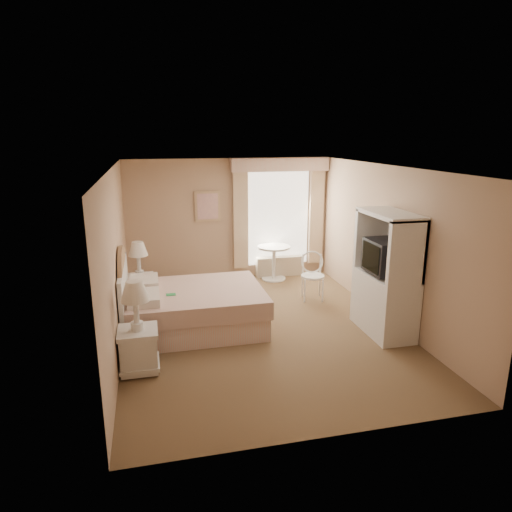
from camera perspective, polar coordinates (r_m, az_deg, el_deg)
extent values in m
cube|color=brown|center=(7.28, 0.61, -9.03)|extent=(4.20, 5.50, 0.01)
cube|color=silver|center=(6.67, 0.67, 10.99)|extent=(4.20, 5.50, 0.01)
cube|color=tan|center=(9.50, -3.36, 4.56)|extent=(4.20, 0.01, 2.50)
cube|color=tan|center=(4.39, 9.37, -8.23)|extent=(4.20, 0.01, 2.50)
cube|color=tan|center=(6.70, -17.08, -0.52)|extent=(0.01, 5.50, 2.50)
cube|color=tan|center=(7.64, 16.12, 1.41)|extent=(0.01, 5.50, 2.50)
cube|color=white|center=(9.71, 2.81, 4.79)|extent=(1.30, 0.02, 2.00)
cube|color=beige|center=(9.47, -1.96, 4.54)|extent=(0.30, 0.08, 2.05)
cube|color=beige|center=(9.92, 7.52, 4.90)|extent=(0.30, 0.08, 2.05)
cube|color=#E0A492|center=(9.49, 3.05, 11.37)|extent=(2.05, 0.20, 0.28)
cube|color=beige|center=(9.86, 2.88, -1.26)|extent=(1.00, 0.22, 0.42)
cube|color=tan|center=(9.36, -6.08, 6.21)|extent=(0.52, 0.03, 0.62)
cube|color=beige|center=(9.34, -6.07, 6.19)|extent=(0.42, 0.02, 0.52)
cube|color=#E0A492|center=(7.32, -7.61, -7.56)|extent=(2.06, 1.57, 0.35)
cube|color=#CCAC99|center=(7.20, -7.70, -5.25)|extent=(2.12, 1.63, 0.27)
cube|color=beige|center=(6.76, -13.84, -5.16)|extent=(0.44, 0.61, 0.14)
cube|color=beige|center=(7.47, -13.83, -3.22)|extent=(0.44, 0.61, 0.14)
cube|color=#28924A|center=(6.99, -10.59, -4.76)|extent=(0.14, 0.10, 0.01)
cube|color=silver|center=(7.17, -16.12, -5.39)|extent=(0.06, 1.67, 1.08)
cylinder|color=#977350|center=(7.14, -16.18, -4.65)|extent=(0.05, 1.48, 1.48)
cube|color=white|center=(6.15, -14.41, -11.51)|extent=(0.46, 0.46, 0.50)
cube|color=white|center=(6.04, -14.58, -9.15)|extent=(0.50, 0.50, 0.06)
cube|color=white|center=(6.23, -14.31, -12.91)|extent=(0.50, 0.50, 0.05)
cylinder|color=silver|center=(6.01, -14.63, -8.45)|extent=(0.16, 0.16, 0.10)
cylinder|color=silver|center=(5.93, -14.76, -6.69)|extent=(0.07, 0.07, 0.40)
cone|color=white|center=(5.84, -14.93, -4.24)|extent=(0.36, 0.36, 0.26)
cube|color=white|center=(8.39, -14.21, -4.32)|extent=(0.44, 0.44, 0.47)
cube|color=white|center=(8.31, -14.33, -2.59)|extent=(0.47, 0.47, 0.06)
cube|color=white|center=(8.45, -14.14, -5.35)|extent=(0.47, 0.47, 0.05)
cylinder|color=silver|center=(8.29, -14.36, -2.09)|extent=(0.15, 0.15, 0.09)
cylinder|color=silver|center=(8.24, -14.44, -0.83)|extent=(0.07, 0.07, 0.38)
cone|color=white|center=(8.17, -14.56, 0.89)|extent=(0.34, 0.34, 0.25)
cylinder|color=silver|center=(9.66, 2.21, -2.81)|extent=(0.50, 0.50, 0.03)
cylinder|color=silver|center=(9.56, 2.23, -0.84)|extent=(0.08, 0.08, 0.68)
cylinder|color=white|center=(9.47, 2.25, 1.13)|extent=(0.68, 0.68, 0.04)
cylinder|color=silver|center=(8.33, 6.10, -4.35)|extent=(0.03, 0.03, 0.43)
cylinder|color=silver|center=(8.38, 8.33, -4.31)|extent=(0.03, 0.03, 0.43)
cylinder|color=silver|center=(8.64, 5.82, -3.63)|extent=(0.03, 0.03, 0.43)
cylinder|color=silver|center=(8.69, 7.98, -3.60)|extent=(0.03, 0.03, 0.43)
cylinder|color=white|center=(8.44, 7.11, -2.51)|extent=(0.50, 0.50, 0.04)
torus|color=silver|center=(8.50, 7.02, -0.74)|extent=(0.43, 0.19, 0.42)
cylinder|color=silver|center=(8.52, 5.89, -1.01)|extent=(0.03, 0.03, 0.39)
cylinder|color=silver|center=(8.57, 8.07, -0.99)|extent=(0.03, 0.03, 0.39)
cube|color=white|center=(7.28, 15.67, -5.72)|extent=(0.56, 1.13, 0.92)
cube|color=white|center=(6.58, 18.39, 0.29)|extent=(0.56, 0.08, 0.92)
cube|color=white|center=(7.46, 14.26, 2.28)|extent=(0.56, 0.08, 0.92)
cube|color=white|center=(6.92, 16.47, 5.06)|extent=(0.56, 1.13, 0.06)
cube|color=white|center=(7.14, 18.02, 1.45)|extent=(0.04, 1.13, 0.92)
cube|color=black|center=(7.05, 15.95, -0.04)|extent=(0.49, 0.61, 0.49)
cube|color=black|center=(6.93, 14.17, -0.16)|extent=(0.02, 0.51, 0.41)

